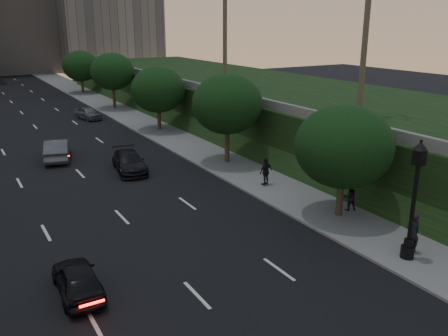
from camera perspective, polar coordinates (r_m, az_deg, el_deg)
road_surface at (r=41.56m, az=-19.28°, el=1.91°), size 16.00×140.00×0.02m
sidewalk_right at (r=44.51m, az=-6.30°, el=3.85°), size 4.50×140.00×0.15m
embankment at (r=48.39m, az=7.51°, el=7.22°), size 18.00×90.00×4.00m
parapet_wall at (r=43.38m, az=-1.42°, el=9.35°), size 0.35×90.00×0.70m
office_block_mid at (r=112.41m, az=-24.75°, el=17.14°), size 22.00×18.00×26.00m
tree_right_a at (r=25.68m, az=14.22°, el=2.52°), size 5.20×5.20×6.24m
tree_right_b at (r=34.92m, az=0.38°, el=7.69°), size 5.20×5.20×6.74m
tree_right_c at (r=46.52m, az=-7.95°, el=9.32°), size 5.20×5.20×6.24m
tree_right_d at (r=59.55m, az=-13.29°, el=11.22°), size 5.20×5.20×6.74m
tree_right_e at (r=73.99m, az=-16.86°, el=11.66°), size 5.20×5.20×6.24m
street_lamp at (r=22.22m, az=21.79°, el=-4.28°), size 0.64×0.64×5.62m
sedan_near_left at (r=19.90m, az=-17.21°, el=-12.66°), size 1.69×3.92×1.32m
sedan_mid_left at (r=38.94m, az=-19.45°, el=2.13°), size 2.87×5.21×1.63m
sedan_near_right at (r=34.49m, az=-11.32°, el=0.72°), size 2.69×5.09×1.40m
sedan_far_right at (r=54.25m, az=-16.05°, el=6.36°), size 2.42×4.26×1.37m
pedestrian_a at (r=23.37m, az=21.75°, el=-7.27°), size 0.79×0.62×1.92m
pedestrian_b at (r=27.40m, az=14.89°, el=-3.35°), size 0.96×0.87×1.60m
pedestrian_c at (r=30.63m, az=5.06°, el=-0.41°), size 1.14×0.67×1.82m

